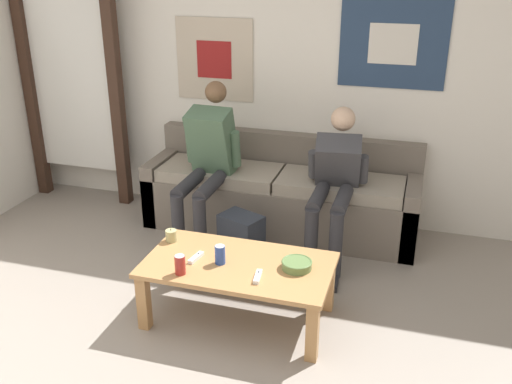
{
  "coord_description": "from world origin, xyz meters",
  "views": [
    {
      "loc": [
        1.22,
        -2.14,
        2.22
      ],
      "look_at": [
        0.18,
        1.35,
        0.69
      ],
      "focal_mm": 40.0,
      "sensor_mm": 36.0,
      "label": 1
    }
  ],
  "objects_px": {
    "person_seated_teen": "(334,180)",
    "drink_can_red": "(180,265)",
    "game_controller_near_left": "(196,258)",
    "game_controller_near_right": "(258,277)",
    "backpack": "(241,242)",
    "person_seated_adult": "(207,159)",
    "ceramic_bowl": "(297,264)",
    "couch": "(281,196)",
    "drink_can_blue": "(220,255)",
    "coffee_table": "(238,272)",
    "pillar_candle": "(171,236)"
  },
  "relations": [
    {
      "from": "person_seated_teen",
      "to": "drink_can_red",
      "type": "distance_m",
      "value": 1.46
    },
    {
      "from": "person_seated_teen",
      "to": "drink_can_red",
      "type": "relative_size",
      "value": 9.1
    },
    {
      "from": "game_controller_near_left",
      "to": "game_controller_near_right",
      "type": "height_order",
      "value": "same"
    },
    {
      "from": "backpack",
      "to": "game_controller_near_right",
      "type": "height_order",
      "value": "game_controller_near_right"
    },
    {
      "from": "person_seated_adult",
      "to": "drink_can_red",
      "type": "distance_m",
      "value": 1.31
    },
    {
      "from": "person_seated_adult",
      "to": "ceramic_bowl",
      "type": "relative_size",
      "value": 6.6
    },
    {
      "from": "couch",
      "to": "drink_can_blue",
      "type": "bearing_deg",
      "value": -91.38
    },
    {
      "from": "coffee_table",
      "to": "pillar_candle",
      "type": "relative_size",
      "value": 12.93
    },
    {
      "from": "drink_can_blue",
      "to": "game_controller_near_left",
      "type": "bearing_deg",
      "value": 178.97
    },
    {
      "from": "pillar_candle",
      "to": "drink_can_red",
      "type": "height_order",
      "value": "drink_can_red"
    },
    {
      "from": "person_seated_teen",
      "to": "game_controller_near_left",
      "type": "height_order",
      "value": "person_seated_teen"
    },
    {
      "from": "coffee_table",
      "to": "ceramic_bowl",
      "type": "height_order",
      "value": "ceramic_bowl"
    },
    {
      "from": "pillar_candle",
      "to": "couch",
      "type": "bearing_deg",
      "value": 69.56
    },
    {
      "from": "ceramic_bowl",
      "to": "drink_can_red",
      "type": "distance_m",
      "value": 0.72
    },
    {
      "from": "drink_can_blue",
      "to": "game_controller_near_right",
      "type": "distance_m",
      "value": 0.3
    },
    {
      "from": "backpack",
      "to": "ceramic_bowl",
      "type": "bearing_deg",
      "value": -47.39
    },
    {
      "from": "drink_can_red",
      "to": "game_controller_near_left",
      "type": "bearing_deg",
      "value": 83.12
    },
    {
      "from": "person_seated_adult",
      "to": "person_seated_teen",
      "type": "height_order",
      "value": "person_seated_adult"
    },
    {
      "from": "game_controller_near_left",
      "to": "coffee_table",
      "type": "bearing_deg",
      "value": 6.65
    },
    {
      "from": "coffee_table",
      "to": "backpack",
      "type": "distance_m",
      "value": 0.71
    },
    {
      "from": "game_controller_near_left",
      "to": "pillar_candle",
      "type": "bearing_deg",
      "value": 144.14
    },
    {
      "from": "game_controller_near_right",
      "to": "drink_can_blue",
      "type": "bearing_deg",
      "value": 159.3
    },
    {
      "from": "couch",
      "to": "game_controller_near_right",
      "type": "distance_m",
      "value": 1.54
    },
    {
      "from": "game_controller_near_right",
      "to": "drink_can_red",
      "type": "bearing_deg",
      "value": -169.93
    },
    {
      "from": "person_seated_teen",
      "to": "ceramic_bowl",
      "type": "distance_m",
      "value": 1.02
    },
    {
      "from": "coffee_table",
      "to": "drink_can_red",
      "type": "xyz_separation_m",
      "value": [
        -0.3,
        -0.22,
        0.13
      ]
    },
    {
      "from": "backpack",
      "to": "drink_can_red",
      "type": "xyz_separation_m",
      "value": [
        -0.09,
        -0.89,
        0.28
      ]
    },
    {
      "from": "person_seated_adult",
      "to": "game_controller_near_right",
      "type": "relative_size",
      "value": 8.66
    },
    {
      "from": "couch",
      "to": "pillar_candle",
      "type": "xyz_separation_m",
      "value": [
        -0.45,
        -1.22,
        0.16
      ]
    },
    {
      "from": "couch",
      "to": "person_seated_adult",
      "type": "height_order",
      "value": "person_seated_adult"
    },
    {
      "from": "drink_can_blue",
      "to": "coffee_table",
      "type": "bearing_deg",
      "value": 17.99
    },
    {
      "from": "backpack",
      "to": "game_controller_near_right",
      "type": "xyz_separation_m",
      "value": [
        0.38,
        -0.81,
        0.23
      ]
    },
    {
      "from": "coffee_table",
      "to": "game_controller_near_left",
      "type": "height_order",
      "value": "game_controller_near_left"
    },
    {
      "from": "coffee_table",
      "to": "game_controller_near_right",
      "type": "bearing_deg",
      "value": -39.35
    },
    {
      "from": "ceramic_bowl",
      "to": "game_controller_near_right",
      "type": "distance_m",
      "value": 0.27
    },
    {
      "from": "couch",
      "to": "ceramic_bowl",
      "type": "bearing_deg",
      "value": -71.62
    },
    {
      "from": "person_seated_adult",
      "to": "drink_can_blue",
      "type": "bearing_deg",
      "value": -65.05
    },
    {
      "from": "drink_can_red",
      "to": "game_controller_near_right",
      "type": "relative_size",
      "value": 0.84
    },
    {
      "from": "backpack",
      "to": "ceramic_bowl",
      "type": "distance_m",
      "value": 0.88
    },
    {
      "from": "drink_can_blue",
      "to": "person_seated_teen",
      "type": "bearing_deg",
      "value": 63.54
    },
    {
      "from": "ceramic_bowl",
      "to": "pillar_candle",
      "type": "distance_m",
      "value": 0.9
    },
    {
      "from": "ceramic_bowl",
      "to": "game_controller_near_right",
      "type": "height_order",
      "value": "ceramic_bowl"
    },
    {
      "from": "person_seated_adult",
      "to": "pillar_candle",
      "type": "bearing_deg",
      "value": -85.15
    },
    {
      "from": "person_seated_teen",
      "to": "game_controller_near_left",
      "type": "distance_m",
      "value": 1.29
    },
    {
      "from": "person_seated_adult",
      "to": "person_seated_teen",
      "type": "distance_m",
      "value": 1.03
    },
    {
      "from": "backpack",
      "to": "pillar_candle",
      "type": "xyz_separation_m",
      "value": [
        -0.32,
        -0.51,
        0.26
      ]
    },
    {
      "from": "person_seated_teen",
      "to": "drink_can_blue",
      "type": "bearing_deg",
      "value": -116.46
    },
    {
      "from": "coffee_table",
      "to": "person_seated_teen",
      "type": "bearing_deg",
      "value": 67.66
    },
    {
      "from": "pillar_candle",
      "to": "drink_can_blue",
      "type": "bearing_deg",
      "value": -23.96
    },
    {
      "from": "backpack",
      "to": "game_controller_near_left",
      "type": "height_order",
      "value": "game_controller_near_left"
    }
  ]
}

